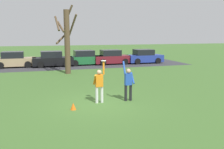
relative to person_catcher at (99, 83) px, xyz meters
The scene contains 12 objects.
ground_plane 0.99m from the person_catcher, 100.67° to the right, with size 120.00×120.00×0.00m, color #426B2D.
person_catcher is the anchor object (origin of this frame).
person_defender 1.51m from the person_catcher, ahead, with size 0.55×0.49×2.04m.
frisbee_disc 1.13m from the person_catcher, ahead, with size 0.24×0.24×0.02m, color white.
parked_car_tan 15.95m from the person_catcher, 109.14° to the left, with size 4.12×2.08×1.59m.
parked_car_black 14.64m from the person_catcher, 95.78° to the left, with size 4.12×2.08×1.59m.
parked_car_green 15.02m from the person_catcher, 82.27° to the left, with size 4.12×2.08×1.59m.
parked_car_maroon 15.53m from the person_catcher, 71.25° to the left, with size 4.12×2.08×1.59m.
parked_car_blue 17.02m from the person_catcher, 58.45° to the left, with size 4.12×2.08×1.59m.
parking_strip 14.90m from the person_catcher, 82.97° to the left, with size 23.12×6.40×0.01m, color #38383D.
bare_tree_tall 9.70m from the person_catcher, 92.93° to the left, with size 1.86×1.88×5.76m.
field_cone_orange 1.78m from the person_catcher, 151.91° to the right, with size 0.26×0.26×0.32m, color orange.
Camera 1 is at (-2.71, -11.20, 3.40)m, focal length 38.94 mm.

